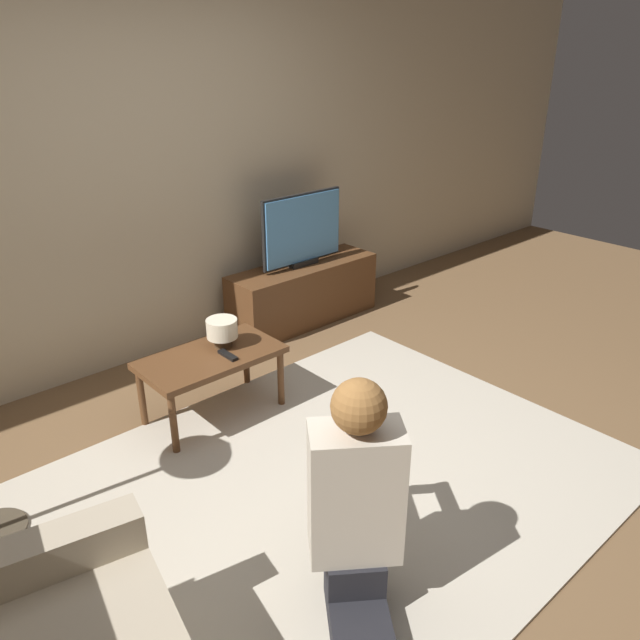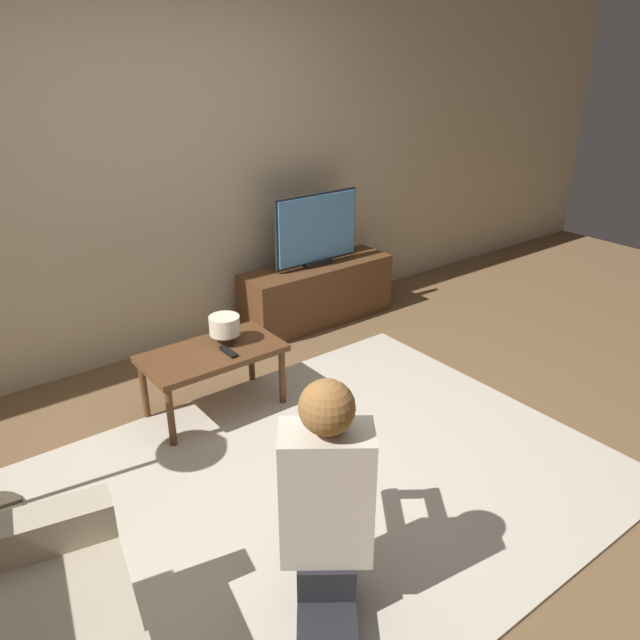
% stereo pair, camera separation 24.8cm
% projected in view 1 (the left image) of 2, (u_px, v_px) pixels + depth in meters
% --- Properties ---
extents(ground_plane, '(10.00, 10.00, 0.00)m').
position_uv_depth(ground_plane, '(337.00, 482.00, 3.15)').
color(ground_plane, brown).
extents(wall_back, '(10.00, 0.06, 2.60)m').
position_uv_depth(wall_back, '(129.00, 168.00, 3.92)').
color(wall_back, beige).
rests_on(wall_back, ground_plane).
extents(rug, '(2.78, 2.20, 0.02)m').
position_uv_depth(rug, '(337.00, 481.00, 3.15)').
color(rug, beige).
rests_on(rug, ground_plane).
extents(tv_stand, '(1.24, 0.37, 0.47)m').
position_uv_depth(tv_stand, '(303.00, 293.00, 4.86)').
color(tv_stand, brown).
rests_on(tv_stand, ground_plane).
extents(tv, '(0.73, 0.08, 0.55)m').
position_uv_depth(tv, '(302.00, 229.00, 4.65)').
color(tv, black).
rests_on(tv, tv_stand).
extents(coffee_table, '(0.80, 0.44, 0.41)m').
position_uv_depth(coffee_table, '(211.00, 362.00, 3.56)').
color(coffee_table, brown).
rests_on(coffee_table, ground_plane).
extents(person_kneeling, '(0.69, 0.81, 1.00)m').
position_uv_depth(person_kneeling, '(356.00, 503.00, 2.26)').
color(person_kneeling, '#232328').
rests_on(person_kneeling, rug).
extents(table_lamp, '(0.18, 0.18, 0.17)m').
position_uv_depth(table_lamp, '(222.00, 330.00, 3.60)').
color(table_lamp, '#4C3823').
rests_on(table_lamp, coffee_table).
extents(remote, '(0.04, 0.15, 0.02)m').
position_uv_depth(remote, '(228.00, 355.00, 3.52)').
color(remote, black).
rests_on(remote, coffee_table).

